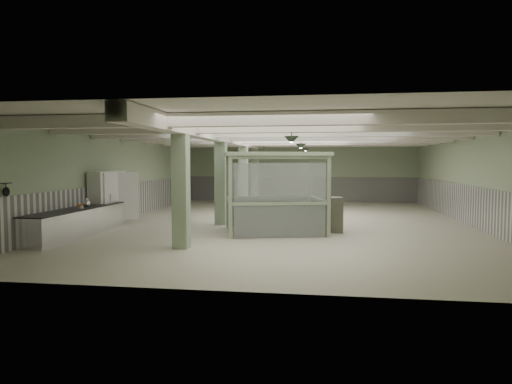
# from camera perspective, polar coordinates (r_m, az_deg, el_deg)

# --- Properties ---
(floor) EXTENTS (20.00, 20.00, 0.00)m
(floor) POSITION_cam_1_polar(r_m,az_deg,el_deg) (18.43, 3.92, -3.77)
(floor) COLOR beige
(floor) RESTS_ON ground
(ceiling) EXTENTS (14.00, 20.00, 0.02)m
(ceiling) POSITION_cam_1_polar(r_m,az_deg,el_deg) (18.31, 3.98, 7.47)
(ceiling) COLOR silver
(ceiling) RESTS_ON wall_back
(wall_back) EXTENTS (14.00, 0.02, 3.60)m
(wall_back) POSITION_cam_1_polar(r_m,az_deg,el_deg) (28.26, 5.53, 2.50)
(wall_back) COLOR #A0B18E
(wall_back) RESTS_ON floor
(wall_front) EXTENTS (14.00, 0.02, 3.60)m
(wall_front) POSITION_cam_1_polar(r_m,az_deg,el_deg) (8.36, -1.39, -0.44)
(wall_front) COLOR #A0B18E
(wall_front) RESTS_ON floor
(wall_left) EXTENTS (0.02, 20.00, 3.60)m
(wall_left) POSITION_cam_1_polar(r_m,az_deg,el_deg) (20.08, -16.40, 1.86)
(wall_left) COLOR #A0B18E
(wall_left) RESTS_ON floor
(wall_right) EXTENTS (0.02, 20.00, 3.60)m
(wall_right) POSITION_cam_1_polar(r_m,az_deg,el_deg) (19.06, 25.43, 1.56)
(wall_right) COLOR #A0B18E
(wall_right) RESTS_ON floor
(wainscot_left) EXTENTS (0.05, 19.90, 1.50)m
(wainscot_left) POSITION_cam_1_polar(r_m,az_deg,el_deg) (20.13, -16.28, -1.13)
(wainscot_left) COLOR silver
(wainscot_left) RESTS_ON floor
(wainscot_right) EXTENTS (0.05, 19.90, 1.50)m
(wainscot_right) POSITION_cam_1_polar(r_m,az_deg,el_deg) (19.12, 25.27, -1.59)
(wainscot_right) COLOR silver
(wainscot_right) RESTS_ON floor
(wainscot_back) EXTENTS (13.90, 0.05, 1.50)m
(wainscot_back) POSITION_cam_1_polar(r_m,az_deg,el_deg) (28.28, 5.51, 0.37)
(wainscot_back) COLOR silver
(wainscot_back) RESTS_ON floor
(girder) EXTENTS (0.45, 19.90, 0.40)m
(girder) POSITION_cam_1_polar(r_m,az_deg,el_deg) (18.66, -3.76, 6.73)
(girder) COLOR silver
(girder) RESTS_ON ceiling
(beam_a) EXTENTS (13.90, 0.35, 0.32)m
(beam_a) POSITION_cam_1_polar(r_m,az_deg,el_deg) (10.86, 0.87, 9.08)
(beam_a) COLOR silver
(beam_a) RESTS_ON ceiling
(beam_b) EXTENTS (13.90, 0.35, 0.32)m
(beam_b) POSITION_cam_1_polar(r_m,az_deg,el_deg) (13.33, 2.29, 8.09)
(beam_b) COLOR silver
(beam_b) RESTS_ON ceiling
(beam_c) EXTENTS (13.90, 0.35, 0.32)m
(beam_c) POSITION_cam_1_polar(r_m,az_deg,el_deg) (15.81, 3.27, 7.41)
(beam_c) COLOR silver
(beam_c) RESTS_ON ceiling
(beam_d) EXTENTS (13.90, 0.35, 0.32)m
(beam_d) POSITION_cam_1_polar(r_m,az_deg,el_deg) (18.30, 3.97, 6.91)
(beam_d) COLOR silver
(beam_d) RESTS_ON ceiling
(beam_e) EXTENTS (13.90, 0.35, 0.32)m
(beam_e) POSITION_cam_1_polar(r_m,az_deg,el_deg) (20.79, 4.51, 6.53)
(beam_e) COLOR silver
(beam_e) RESTS_ON ceiling
(beam_f) EXTENTS (13.90, 0.35, 0.32)m
(beam_f) POSITION_cam_1_polar(r_m,az_deg,el_deg) (23.28, 4.93, 6.23)
(beam_f) COLOR silver
(beam_f) RESTS_ON ceiling
(beam_g) EXTENTS (13.90, 0.35, 0.32)m
(beam_g) POSITION_cam_1_polar(r_m,az_deg,el_deg) (25.77, 5.27, 5.99)
(beam_g) COLOR silver
(beam_g) RESTS_ON ceiling
(column_a) EXTENTS (0.42, 0.42, 3.60)m
(column_a) POSITION_cam_1_polar(r_m,az_deg,el_deg) (12.84, -9.37, 0.98)
(column_a) COLOR #8DA484
(column_a) RESTS_ON floor
(column_b) EXTENTS (0.42, 0.42, 3.60)m
(column_b) POSITION_cam_1_polar(r_m,az_deg,el_deg) (17.67, -4.42, 1.76)
(column_b) COLOR #8DA484
(column_b) RESTS_ON floor
(column_c) EXTENTS (0.42, 0.42, 3.60)m
(column_c) POSITION_cam_1_polar(r_m,az_deg,el_deg) (22.57, -1.60, 2.21)
(column_c) COLOR #8DA484
(column_c) RESTS_ON floor
(column_d) EXTENTS (0.42, 0.42, 3.60)m
(column_d) POSITION_cam_1_polar(r_m,az_deg,el_deg) (26.51, -0.10, 2.44)
(column_d) COLOR #8DA484
(column_d) RESTS_ON floor
(pendant_front) EXTENTS (0.44, 0.44, 0.22)m
(pendant_front) POSITION_cam_1_polar(r_m,az_deg,el_deg) (13.26, 4.45, 6.50)
(pendant_front) COLOR #283628
(pendant_front) RESTS_ON ceiling
(pendant_mid) EXTENTS (0.44, 0.44, 0.22)m
(pendant_mid) POSITION_cam_1_polar(r_m,az_deg,el_deg) (18.75, 5.62, 5.69)
(pendant_mid) COLOR #283628
(pendant_mid) RESTS_ON ceiling
(pendant_back) EXTENTS (0.44, 0.44, 0.22)m
(pendant_back) POSITION_cam_1_polar(r_m,az_deg,el_deg) (23.74, 6.21, 5.28)
(pendant_back) COLOR #283628
(pendant_back) RESTS_ON ceiling
(prep_counter) EXTENTS (0.90, 5.14, 0.91)m
(prep_counter) POSITION_cam_1_polar(r_m,az_deg,el_deg) (16.05, -21.44, -3.48)
(prep_counter) COLOR silver
(prep_counter) RESTS_ON floor
(pitcher_near) EXTENTS (0.24, 0.27, 0.29)m
(pitcher_near) POSITION_cam_1_polar(r_m,az_deg,el_deg) (17.39, -18.64, -0.94)
(pitcher_near) COLOR silver
(pitcher_near) RESTS_ON prep_counter
(pitcher_far) EXTENTS (0.25, 0.28, 0.32)m
(pitcher_far) POSITION_cam_1_polar(r_m,az_deg,el_deg) (16.18, -20.43, -1.27)
(pitcher_far) COLOR silver
(pitcher_far) RESTS_ON prep_counter
(veg_colander) EXTENTS (0.44, 0.44, 0.17)m
(veg_colander) POSITION_cam_1_polar(r_m,az_deg,el_deg) (17.93, -17.99, -0.99)
(veg_colander) COLOR #403F44
(veg_colander) RESTS_ON prep_counter
(orange_bowl) EXTENTS (0.26, 0.26, 0.08)m
(orange_bowl) POSITION_cam_1_polar(r_m,az_deg,el_deg) (15.83, -21.14, -1.83)
(orange_bowl) COLOR #B2B2B7
(orange_bowl) RESTS_ON prep_counter
(skillet_far) EXTENTS (0.03, 0.25, 0.25)m
(skillet_far) POSITION_cam_1_polar(r_m,az_deg,el_deg) (13.74, -28.77, 0.03)
(skillet_far) COLOR black
(skillet_far) RESTS_ON hook_rail
(walkin_cooler) EXTENTS (1.00, 2.11, 1.94)m
(walkin_cooler) POSITION_cam_1_polar(r_m,az_deg,el_deg) (18.14, -17.95, -0.99)
(walkin_cooler) COLOR white
(walkin_cooler) RESTS_ON floor
(guard_booth) EXTENTS (3.97, 3.59, 2.73)m
(guard_booth) POSITION_cam_1_polar(r_m,az_deg,el_deg) (15.68, 2.33, 1.63)
(guard_booth) COLOR #8DA181
(guard_booth) RESTS_ON floor
(filing_cabinet) EXTENTS (0.46, 0.61, 1.21)m
(filing_cabinet) POSITION_cam_1_polar(r_m,az_deg,el_deg) (15.92, 9.99, -2.81)
(filing_cabinet) COLOR #5C5C4D
(filing_cabinet) RESTS_ON floor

